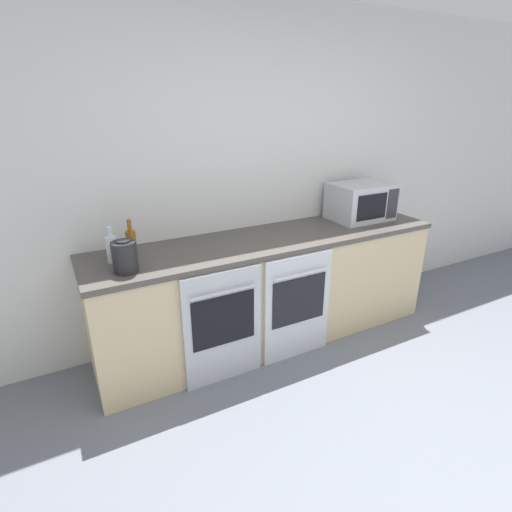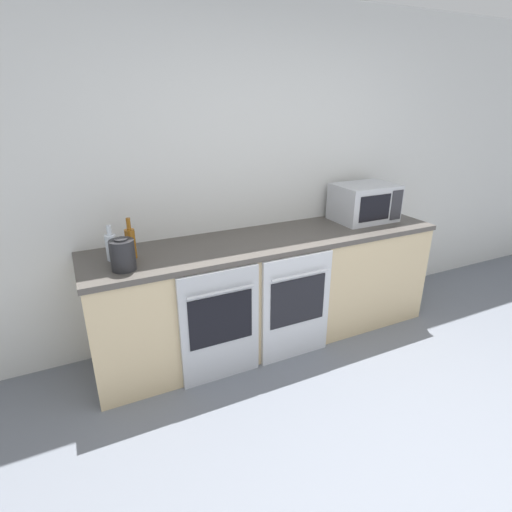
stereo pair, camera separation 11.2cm
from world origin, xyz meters
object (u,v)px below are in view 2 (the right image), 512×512
object	(u,v)px
oven_right	(297,307)
bottle_clear	(111,247)
oven_left	(221,326)
microwave	(364,202)
kettle	(123,255)
bottle_amber	(131,243)

from	to	relation	value
oven_right	bottle_clear	world-z (taller)	bottle_clear
oven_right	bottle_clear	distance (m)	1.38
oven_left	oven_right	xyz separation A→B (m)	(0.61, 0.00, 0.00)
microwave	bottle_clear	world-z (taller)	microwave
oven_left	bottle_clear	bearing A→B (deg)	147.09
oven_left	kettle	bearing A→B (deg)	161.57
oven_left	oven_right	world-z (taller)	same
microwave	bottle_clear	bearing A→B (deg)	-179.45
oven_left	oven_right	size ratio (longest dim) A/B	1.00
oven_left	bottle_clear	world-z (taller)	bottle_clear
bottle_clear	kettle	xyz separation A→B (m)	(0.04, -0.20, 0.01)
microwave	bottle_amber	xyz separation A→B (m)	(-1.99, -0.04, -0.05)
oven_left	microwave	world-z (taller)	microwave
kettle	bottle_amber	bearing A→B (deg)	66.38
bottle_clear	bottle_amber	bearing A→B (deg)	-9.38
kettle	oven_right	bearing A→B (deg)	-9.05
oven_right	kettle	size ratio (longest dim) A/B	4.09
oven_left	bottle_clear	distance (m)	0.90
microwave	oven_right	bearing A→B (deg)	-155.73
bottle_clear	bottle_amber	world-z (taller)	bottle_amber
bottle_clear	bottle_amber	xyz separation A→B (m)	(0.12, -0.02, 0.02)
bottle_clear	bottle_amber	distance (m)	0.13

